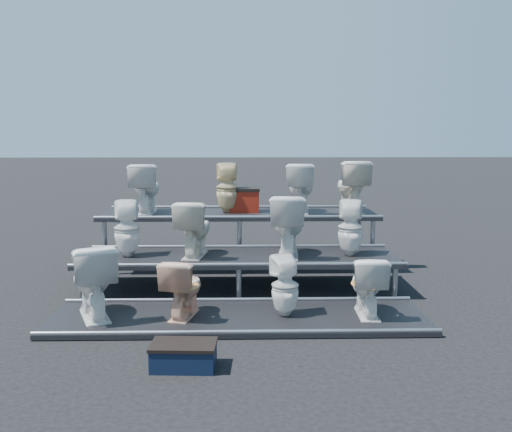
{
  "coord_description": "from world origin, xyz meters",
  "views": [
    {
      "loc": [
        0.06,
        -7.46,
        2.1
      ],
      "look_at": [
        0.23,
        0.1,
        0.98
      ],
      "focal_mm": 40.0,
      "sensor_mm": 36.0,
      "label": 1
    }
  ],
  "objects_px": {
    "toilet_4": "(127,229)",
    "toilet_6": "(288,225)",
    "toilet_1": "(183,287)",
    "toilet_7": "(350,228)",
    "toilet_9": "(227,188)",
    "red_crate": "(244,201)",
    "toilet_5": "(194,228)",
    "toilet_0": "(93,280)",
    "toilet_10": "(300,188)",
    "toilet_11": "(351,186)",
    "toilet_3": "(367,285)",
    "step_stool": "(184,357)",
    "toilet_8": "(146,188)",
    "toilet_2": "(285,286)"
  },
  "relations": [
    {
      "from": "toilet_4",
      "to": "toilet_7",
      "type": "height_order",
      "value": "toilet_4"
    },
    {
      "from": "toilet_2",
      "to": "toilet_5",
      "type": "bearing_deg",
      "value": -63.13
    },
    {
      "from": "toilet_2",
      "to": "toilet_8",
      "type": "distance_m",
      "value": 3.37
    },
    {
      "from": "toilet_1",
      "to": "toilet_6",
      "type": "xyz_separation_m",
      "value": [
        1.27,
        1.3,
        0.48
      ]
    },
    {
      "from": "toilet_9",
      "to": "red_crate",
      "type": "distance_m",
      "value": 0.35
    },
    {
      "from": "toilet_11",
      "to": "toilet_2",
      "type": "bearing_deg",
      "value": 61.51
    },
    {
      "from": "toilet_6",
      "to": "red_crate",
      "type": "height_order",
      "value": "toilet_6"
    },
    {
      "from": "toilet_10",
      "to": "red_crate",
      "type": "height_order",
      "value": "toilet_10"
    },
    {
      "from": "toilet_2",
      "to": "toilet_7",
      "type": "xyz_separation_m",
      "value": [
        0.97,
        1.3,
        0.43
      ]
    },
    {
      "from": "toilet_1",
      "to": "toilet_9",
      "type": "bearing_deg",
      "value": -86.41
    },
    {
      "from": "toilet_2",
      "to": "toilet_3",
      "type": "height_order",
      "value": "toilet_3"
    },
    {
      "from": "toilet_10",
      "to": "toilet_5",
      "type": "bearing_deg",
      "value": 46.96
    },
    {
      "from": "toilet_4",
      "to": "toilet_10",
      "type": "relative_size",
      "value": 0.97
    },
    {
      "from": "toilet_4",
      "to": "toilet_6",
      "type": "distance_m",
      "value": 2.13
    },
    {
      "from": "toilet_8",
      "to": "toilet_11",
      "type": "relative_size",
      "value": 0.94
    },
    {
      "from": "toilet_5",
      "to": "toilet_7",
      "type": "bearing_deg",
      "value": -171.48
    },
    {
      "from": "toilet_5",
      "to": "toilet_11",
      "type": "distance_m",
      "value": 2.7
    },
    {
      "from": "toilet_5",
      "to": "toilet_11",
      "type": "height_order",
      "value": "toilet_11"
    },
    {
      "from": "toilet_9",
      "to": "red_crate",
      "type": "xyz_separation_m",
      "value": [
        0.26,
        0.09,
        -0.22
      ]
    },
    {
      "from": "red_crate",
      "to": "toilet_0",
      "type": "bearing_deg",
      "value": -122.59
    },
    {
      "from": "toilet_0",
      "to": "step_stool",
      "type": "xyz_separation_m",
      "value": [
        1.13,
        -1.28,
        -0.38
      ]
    },
    {
      "from": "toilet_3",
      "to": "toilet_4",
      "type": "relative_size",
      "value": 0.91
    },
    {
      "from": "toilet_4",
      "to": "toilet_6",
      "type": "xyz_separation_m",
      "value": [
        2.13,
        0.0,
        0.04
      ]
    },
    {
      "from": "toilet_0",
      "to": "toilet_8",
      "type": "height_order",
      "value": "toilet_8"
    },
    {
      "from": "toilet_1",
      "to": "toilet_7",
      "type": "relative_size",
      "value": 0.89
    },
    {
      "from": "toilet_9",
      "to": "toilet_10",
      "type": "height_order",
      "value": "toilet_9"
    },
    {
      "from": "toilet_7",
      "to": "toilet_8",
      "type": "distance_m",
      "value": 3.23
    },
    {
      "from": "toilet_7",
      "to": "toilet_11",
      "type": "xyz_separation_m",
      "value": [
        0.25,
        1.3,
        0.43
      ]
    },
    {
      "from": "toilet_1",
      "to": "toilet_3",
      "type": "bearing_deg",
      "value": -167.04
    },
    {
      "from": "toilet_4",
      "to": "toilet_9",
      "type": "height_order",
      "value": "toilet_9"
    },
    {
      "from": "toilet_2",
      "to": "toilet_5",
      "type": "height_order",
      "value": "toilet_5"
    },
    {
      "from": "toilet_10",
      "to": "toilet_9",
      "type": "bearing_deg",
      "value": 6.76
    },
    {
      "from": "toilet_1",
      "to": "toilet_4",
      "type": "distance_m",
      "value": 1.62
    },
    {
      "from": "toilet_5",
      "to": "toilet_10",
      "type": "height_order",
      "value": "toilet_10"
    },
    {
      "from": "toilet_2",
      "to": "toilet_5",
      "type": "distance_m",
      "value": 1.77
    },
    {
      "from": "toilet_1",
      "to": "toilet_7",
      "type": "height_order",
      "value": "toilet_7"
    },
    {
      "from": "toilet_7",
      "to": "toilet_10",
      "type": "distance_m",
      "value": 1.47
    },
    {
      "from": "toilet_1",
      "to": "toilet_2",
      "type": "height_order",
      "value": "toilet_2"
    },
    {
      "from": "toilet_3",
      "to": "toilet_10",
      "type": "xyz_separation_m",
      "value": [
        -0.5,
        2.6,
        0.84
      ]
    },
    {
      "from": "toilet_6",
      "to": "toilet_11",
      "type": "relative_size",
      "value": 1.03
    },
    {
      "from": "toilet_11",
      "to": "toilet_1",
      "type": "bearing_deg",
      "value": 44.43
    },
    {
      "from": "toilet_9",
      "to": "toilet_3",
      "type": "bearing_deg",
      "value": 118.14
    },
    {
      "from": "toilet_6",
      "to": "toilet_5",
      "type": "bearing_deg",
      "value": 5.59
    },
    {
      "from": "toilet_5",
      "to": "red_crate",
      "type": "xyz_separation_m",
      "value": [
        0.67,
        1.39,
        0.19
      ]
    },
    {
      "from": "toilet_10",
      "to": "toilet_11",
      "type": "height_order",
      "value": "toilet_11"
    },
    {
      "from": "toilet_7",
      "to": "toilet_0",
      "type": "bearing_deg",
      "value": 32.84
    },
    {
      "from": "toilet_1",
      "to": "toilet_8",
      "type": "xyz_separation_m",
      "value": [
        -0.83,
        2.6,
        0.85
      ]
    },
    {
      "from": "toilet_5",
      "to": "toilet_6",
      "type": "bearing_deg",
      "value": -171.48
    },
    {
      "from": "toilet_8",
      "to": "toilet_11",
      "type": "bearing_deg",
      "value": 179.59
    },
    {
      "from": "toilet_1",
      "to": "red_crate",
      "type": "height_order",
      "value": "red_crate"
    }
  ]
}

